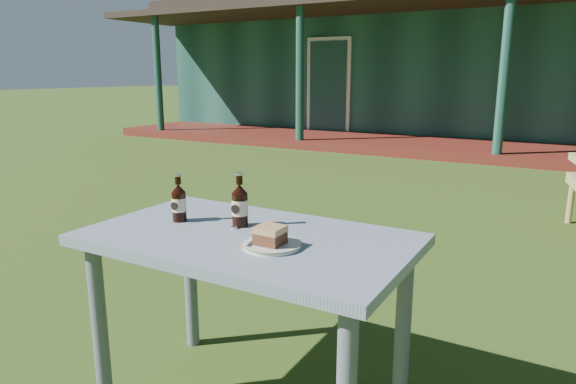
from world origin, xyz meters
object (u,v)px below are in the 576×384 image
Objects in this scene: cola_bottle_near at (240,205)px; cola_bottle_far at (179,202)px; cafe_table at (248,260)px; plate at (272,245)px; cake_slice at (270,235)px.

cola_bottle_near is 0.26m from cola_bottle_far.
cola_bottle_far is at bearing -166.05° from cola_bottle_near.
cafe_table is 0.22m from cola_bottle_near.
cola_bottle_near is at bearing 138.75° from cafe_table.
cafe_table is at bearing -1.99° from cola_bottle_far.
plate is 0.29m from cola_bottle_near.
plate reaches higher than cafe_table.
cafe_table is at bearing 150.74° from cake_slice.
plate is at bearing -10.06° from cola_bottle_far.
plate is at bearing -26.27° from cafe_table.
cola_bottle_near is (-0.23, 0.16, 0.04)m from cake_slice.
cake_slice is 0.48× the size of cola_bottle_far.
cola_bottle_far is at bearing 178.01° from cafe_table.
cake_slice is (-0.00, -0.01, 0.04)m from plate.
plate is (0.15, -0.07, 0.11)m from cafe_table.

